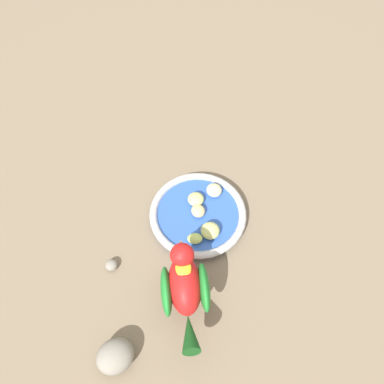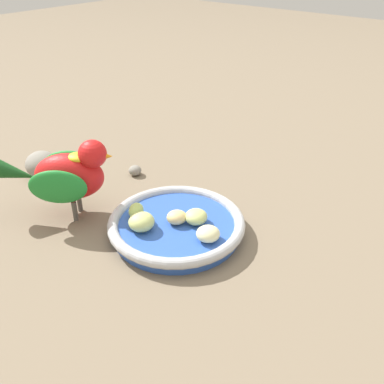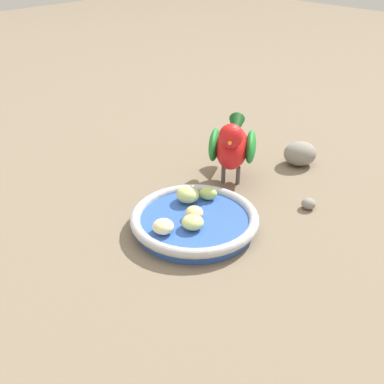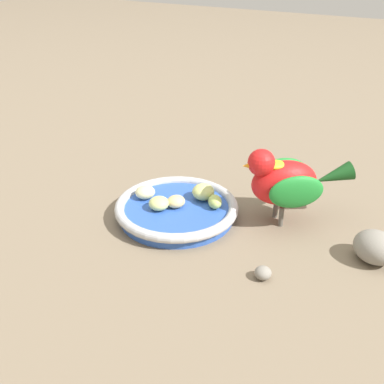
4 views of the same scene
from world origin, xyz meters
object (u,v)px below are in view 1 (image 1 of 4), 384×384
Objects in this scene: apple_piece_3 at (214,190)px; pebble_0 at (111,265)px; rock_large at (113,355)px; parrot at (185,286)px; feeding_bowl at (198,215)px; apple_piece_4 at (195,239)px; apple_piece_2 at (196,199)px; apple_piece_0 at (210,231)px; apple_piece_1 at (198,211)px.

apple_piece_3 reaches higher than pebble_0.
pebble_0 is (0.09, 0.23, -0.02)m from apple_piece_3.
rock_large is 0.16m from pebble_0.
parrot is at bearing -172.87° from pebble_0.
apple_piece_3 is (-0.00, -0.06, 0.01)m from feeding_bowl.
feeding_bowl is 1.24× the size of parrot.
rock_large is at bearing 87.07° from apple_piece_4.
apple_piece_4 is 0.19× the size of parrot.
apple_piece_2 is 0.20m from parrot.
apple_piece_0 reaches higher than feeding_bowl.
apple_piece_4 is at bearing 58.17° from apple_piece_0.
apple_piece_1 is 0.99× the size of apple_piece_4.
apple_piece_0 is 0.08m from apple_piece_2.
rock_large reaches higher than pebble_0.
apple_piece_3 is at bearing -66.05° from apple_piece_0.
apple_piece_1 is (0.04, -0.03, -0.00)m from apple_piece_0.
apple_piece_1 is at bearing 129.91° from apple_piece_2.
apple_piece_1 is at bearing -116.78° from pebble_0.
apple_piece_1 is 0.06m from apple_piece_3.
feeding_bowl is 8.46× the size of pebble_0.
apple_piece_1 is 0.03m from apple_piece_2.
apple_piece_0 is 0.05m from apple_piece_1.
apple_piece_3 is at bearing -94.17° from apple_piece_1.
apple_piece_4 is 0.24m from rock_large.
feeding_bowl is at bearing -32.27° from apple_piece_0.
apple_piece_2 is at bearing -61.05° from apple_piece_4.
apple_piece_2 is (0.02, -0.02, 0.01)m from feeding_bowl.
apple_piece_0 is at bearing 113.95° from apple_piece_3.
apple_piece_0 reaches higher than apple_piece_3.
parrot reaches higher than feeding_bowl.
apple_piece_0 is 1.11× the size of apple_piece_2.
apple_piece_3 is at bearing -79.76° from apple_piece_4.
feeding_bowl is at bearing -65.73° from apple_piece_4.
rock_large is (-0.01, 0.30, 0.01)m from feeding_bowl.
apple_piece_4 is 0.47× the size of rock_large.
rock_large is at bearing 95.32° from apple_piece_2.
parrot is at bearing -109.48° from rock_large.
apple_piece_3 is at bearing -111.62° from pebble_0.
apple_piece_3 is 1.09× the size of apple_piece_4.
apple_piece_3 is (-0.02, -0.04, 0.00)m from apple_piece_2.
apple_piece_2 is 0.21× the size of parrot.
apple_piece_2 and apple_piece_3 have the same top height.
feeding_bowl is 0.06m from apple_piece_4.
parrot is at bearing 114.65° from apple_piece_2.
apple_piece_1 is at bearing -14.40° from parrot.
apple_piece_4 is at bearing -15.47° from parrot.
apple_piece_0 is 1.24× the size of apple_piece_4.
parrot is (-0.04, 0.10, 0.04)m from apple_piece_4.
apple_piece_2 is 0.52× the size of rock_large.
apple_piece_4 is at bearing 114.27° from feeding_bowl.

